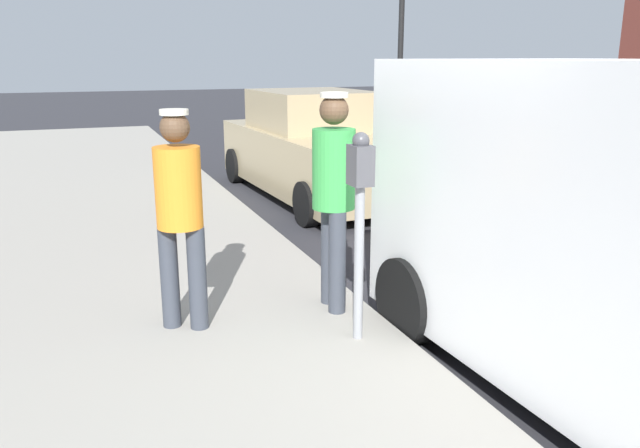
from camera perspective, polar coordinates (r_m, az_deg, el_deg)
ground_plane at (r=5.41m, az=17.35°, el=-9.55°), size 80.00×80.00×0.00m
sidewalk_slab at (r=4.34m, az=-23.44°, el=-15.36°), size 5.00×32.00×0.15m
parking_meter_near at (r=4.47m, az=3.59°, el=1.98°), size 0.14×0.18×1.52m
pedestrian_in_green at (r=5.06m, az=1.22°, el=3.27°), size 0.34×0.36×1.75m
pedestrian_in_orange at (r=4.79m, az=-12.48°, el=1.49°), size 0.34×0.34×1.66m
parked_sedan_behind at (r=10.12m, az=-0.28°, el=6.71°), size 2.10×4.47×1.65m
traffic_light_corner at (r=19.50m, az=9.61°, el=18.54°), size 2.48×0.42×5.20m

